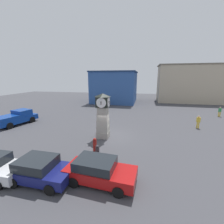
# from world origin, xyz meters

# --- Properties ---
(ground_plane) EXTENTS (89.94, 89.94, 0.00)m
(ground_plane) POSITION_xyz_m (0.00, 0.00, 0.00)
(ground_plane) COLOR #424247
(clock_tower) EXTENTS (1.47, 1.51, 4.64)m
(clock_tower) POSITION_xyz_m (-0.84, -0.38, 2.35)
(clock_tower) COLOR #9C978D
(clock_tower) RESTS_ON ground_plane
(bollard_near_tower) EXTENTS (0.30, 0.30, 1.12)m
(bollard_near_tower) POSITION_xyz_m (-0.18, -4.62, 0.57)
(bollard_near_tower) COLOR #333338
(bollard_near_tower) RESTS_ON ground_plane
(bollard_mid_row) EXTENTS (0.32, 0.32, 1.18)m
(bollard_mid_row) POSITION_xyz_m (-0.76, -3.49, 0.60)
(bollard_mid_row) COLOR maroon
(bollard_mid_row) RESTS_ON ground_plane
(car_near_tower) EXTENTS (3.88, 2.16, 1.45)m
(car_near_tower) POSITION_xyz_m (-2.85, -7.74, 0.74)
(car_near_tower) COLOR navy
(car_near_tower) RESTS_ON ground_plane
(car_by_building) EXTENTS (4.38, 2.24, 1.47)m
(car_by_building) POSITION_xyz_m (0.69, -7.16, 0.75)
(car_by_building) COLOR #A51111
(car_by_building) RESTS_ON ground_plane
(car_far_lot) EXTENTS (2.38, 4.38, 1.54)m
(car_far_lot) POSITION_xyz_m (-5.70, 18.78, 0.79)
(car_far_lot) COLOR black
(car_far_lot) RESTS_ON ground_plane
(pickup_truck) EXTENTS (3.31, 5.48, 1.85)m
(pickup_truck) POSITION_xyz_m (-13.36, 1.61, 0.93)
(pickup_truck) COLOR navy
(pickup_truck) RESTS_ON ground_plane
(pedestrian_near_bench) EXTENTS (0.45, 0.46, 1.60)m
(pedestrian_near_bench) POSITION_xyz_m (9.99, 4.79, 0.91)
(pedestrian_near_bench) COLOR gold
(pedestrian_near_bench) RESTS_ON ground_plane
(pedestrian_crossing_lot) EXTENTS (0.47, 0.42, 1.58)m
(pedestrian_crossing_lot) POSITION_xyz_m (15.40, 11.68, 0.90)
(pedestrian_crossing_lot) COLOR gold
(pedestrian_crossing_lot) RESTS_ON ground_plane
(warehouse_blue_far) EXTENTS (10.93, 10.76, 7.66)m
(warehouse_blue_far) POSITION_xyz_m (-3.91, 23.28, 3.84)
(warehouse_blue_far) COLOR #2D5193
(warehouse_blue_far) RESTS_ON ground_plane
(storefront_low_left) EXTENTS (17.26, 7.60, 9.30)m
(storefront_low_left) POSITION_xyz_m (15.32, 26.64, 4.66)
(storefront_low_left) COLOR #B7A88E
(storefront_low_left) RESTS_ON ground_plane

